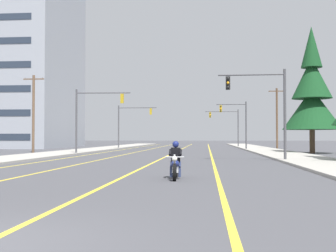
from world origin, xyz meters
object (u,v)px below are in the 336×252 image
object	(u,v)px
traffic_signal_mid_left	(130,120)
traffic_signal_far_right	(228,122)
motorcycle_with_rider	(175,164)
traffic_signal_near_right	(265,101)
utility_pole_left_near	(33,112)
utility_pole_right_far	(277,117)
conifer_tree_right_verge_far	(312,95)
traffic_signal_near_left	(92,111)
traffic_signal_mid_right	(238,118)

from	to	relation	value
traffic_signal_mid_left	traffic_signal_far_right	distance (m)	17.80
motorcycle_with_rider	traffic_signal_near_right	xyz separation A→B (m)	(5.18, 12.70, 3.49)
utility_pole_left_near	utility_pole_right_far	size ratio (longest dim) A/B	0.98
traffic_signal_far_right	conifer_tree_right_verge_far	size ratio (longest dim) A/B	0.48
motorcycle_with_rider	traffic_signal_near_right	size ratio (longest dim) A/B	0.35
traffic_signal_near_left	utility_pole_right_far	bearing A→B (deg)	42.65
traffic_signal_mid_right	utility_pole_left_near	distance (m)	25.25
traffic_signal_near_left	utility_pole_right_far	world-z (taller)	utility_pole_right_far
traffic_signal_mid_right	motorcycle_with_rider	bearing A→B (deg)	-97.67
motorcycle_with_rider	traffic_signal_near_left	distance (m)	25.54
traffic_signal_near_right	utility_pole_left_near	distance (m)	25.67
traffic_signal_mid_right	traffic_signal_mid_left	bearing A→B (deg)	160.94
traffic_signal_mid_left	traffic_signal_near_left	bearing A→B (deg)	-89.74
traffic_signal_near_left	traffic_signal_far_right	size ratio (longest dim) A/B	1.00
traffic_signal_near_left	traffic_signal_far_right	world-z (taller)	same
traffic_signal_near_left	traffic_signal_mid_left	bearing A→B (deg)	90.26
traffic_signal_near_right	traffic_signal_mid_right	distance (m)	26.13
utility_pole_right_far	traffic_signal_mid_right	bearing A→B (deg)	-148.90
traffic_signal_mid_left	utility_pole_right_far	size ratio (longest dim) A/B	0.75
traffic_signal_near_left	conifer_tree_right_verge_far	world-z (taller)	conifer_tree_right_verge_far
traffic_signal_near_right	traffic_signal_mid_left	size ratio (longest dim) A/B	1.00
traffic_signal_mid_right	utility_pole_right_far	size ratio (longest dim) A/B	0.75
traffic_signal_mid_right	conifer_tree_right_verge_far	world-z (taller)	conifer_tree_right_verge_far
traffic_signal_mid_right	conifer_tree_right_verge_far	size ratio (longest dim) A/B	0.48
utility_pole_left_near	traffic_signal_mid_left	bearing A→B (deg)	68.83
traffic_signal_far_right	conifer_tree_right_verge_far	bearing A→B (deg)	-75.44
traffic_signal_near_left	traffic_signal_mid_left	size ratio (longest dim) A/B	1.00
traffic_signal_near_left	traffic_signal_mid_right	distance (m)	21.46
traffic_signal_near_left	traffic_signal_mid_left	xyz separation A→B (m)	(-0.09, 20.63, 0.02)
traffic_signal_mid_left	utility_pole_left_near	xyz separation A→B (m)	(-6.89, -17.79, 0.09)
traffic_signal_near_left	conifer_tree_right_verge_far	bearing A→B (deg)	10.71
conifer_tree_right_verge_far	motorcycle_with_rider	bearing A→B (deg)	-113.27
traffic_signal_near_right	utility_pole_right_far	world-z (taller)	utility_pole_right_far
traffic_signal_mid_right	utility_pole_left_near	xyz separation A→B (m)	(-21.87, -12.62, 0.20)
traffic_signal_near_left	traffic_signal_far_right	distance (m)	34.05
motorcycle_with_rider	traffic_signal_near_right	world-z (taller)	traffic_signal_near_right
motorcycle_with_rider	traffic_signal_mid_left	size ratio (longest dim) A/B	0.35
traffic_signal_near_right	conifer_tree_right_verge_far	bearing A→B (deg)	65.81
traffic_signal_near_left	conifer_tree_right_verge_far	xyz separation A→B (m)	(21.45, 4.06, 1.75)
traffic_signal_near_right	utility_pole_left_near	xyz separation A→B (m)	(-21.82, 13.51, 0.16)
conifer_tree_right_verge_far	utility_pole_right_far	bearing A→B (deg)	94.15
traffic_signal_near_left	utility_pole_left_near	world-z (taller)	utility_pole_left_near
motorcycle_with_rider	traffic_signal_near_left	size ratio (longest dim) A/B	0.35
traffic_signal_mid_right	traffic_signal_far_right	bearing A→B (deg)	91.42
traffic_signal_near_right	conifer_tree_right_verge_far	distance (m)	16.25
traffic_signal_near_left	utility_pole_left_near	distance (m)	7.54
traffic_signal_mid_right	conifer_tree_right_verge_far	xyz separation A→B (m)	(6.57, -11.40, 1.84)
traffic_signal_near_left	traffic_signal_mid_right	world-z (taller)	same
traffic_signal_near_left	utility_pole_left_near	xyz separation A→B (m)	(-6.98, 2.84, 0.11)
motorcycle_with_rider	utility_pole_right_far	world-z (taller)	utility_pole_right_far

